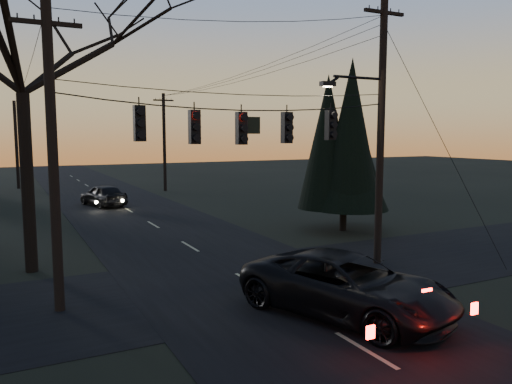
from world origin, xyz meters
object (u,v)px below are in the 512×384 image
utility_pole_left (60,311)px  evergreen_right (345,145)px  utility_pole_far_r (165,191)px  bare_tree_left (19,18)px  utility_pole_right (377,263)px  sedan_oncoming_a (103,195)px  utility_pole_far_l (19,188)px  suv_near (347,286)px

utility_pole_left → evergreen_right: (14.34, 5.97, 4.41)m
utility_pole_far_r → bare_tree_left: bare_tree_left is taller
utility_pole_right → sedan_oncoming_a: (-6.61, 20.72, 0.76)m
utility_pole_left → utility_pole_far_r: same height
utility_pole_left → bare_tree_left: bearing=95.7°
utility_pole_far_l → utility_pole_right: bearing=-72.3°
bare_tree_left → utility_pole_far_l: bearing=89.1°
utility_pole_right → suv_near: bearing=-138.6°
utility_pole_left → utility_pole_far_l: bearing=90.0°
utility_pole_left → utility_pole_right: bearing=0.0°
utility_pole_right → utility_pole_far_r: utility_pole_right is taller
bare_tree_left → evergreen_right: size_ratio=1.68×
utility_pole_right → utility_pole_far_r: size_ratio=1.18×
utility_pole_right → bare_tree_left: 15.70m
utility_pole_far_r → evergreen_right: size_ratio=1.11×
suv_near → sedan_oncoming_a: suv_near is taller
evergreen_right → sedan_oncoming_a: bearing=122.6°
utility_pole_left → sedan_oncoming_a: 21.30m
bare_tree_left → suv_near: bearing=-49.6°
utility_pole_right → sedan_oncoming_a: utility_pole_right is taller
utility_pole_far_r → sedan_oncoming_a: utility_pole_far_r is taller
utility_pole_left → sedan_oncoming_a: size_ratio=1.90×
utility_pole_right → suv_near: size_ratio=1.66×
suv_near → sedan_oncoming_a: 24.79m
utility_pole_right → sedan_oncoming_a: 21.76m
utility_pole_right → sedan_oncoming_a: bearing=107.7°
utility_pole_left → suv_near: utility_pole_left is taller
utility_pole_far_r → utility_pole_far_l: (-11.50, 8.00, 0.00)m
suv_near → sedan_oncoming_a: (-2.10, 24.70, -0.08)m
utility_pole_far_r → utility_pole_far_l: utility_pole_far_r is taller
sedan_oncoming_a → utility_pole_left: bearing=61.7°
utility_pole_far_l → bare_tree_left: (-0.48, -31.20, 8.94)m
utility_pole_left → bare_tree_left: (-0.48, 4.80, 8.94)m
utility_pole_left → utility_pole_far_l: 36.00m
utility_pole_far_r → sedan_oncoming_a: 9.86m
utility_pole_right → utility_pole_far_r: bearing=90.0°
utility_pole_right → utility_pole_left: bearing=180.0°
suv_near → sedan_oncoming_a: size_ratio=1.35×
evergreen_right → suv_near: size_ratio=1.26×
utility_pole_left → bare_tree_left: size_ratio=0.66×
utility_pole_right → utility_pole_far_l: utility_pole_right is taller
bare_tree_left → suv_near: size_ratio=2.12×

